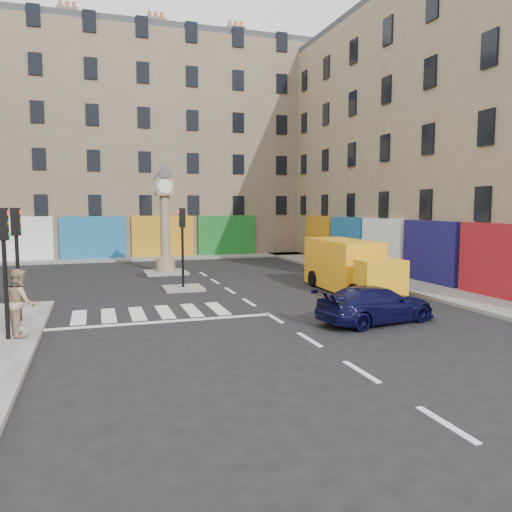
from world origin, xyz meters
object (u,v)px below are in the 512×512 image
clock_pillar (165,213)px  pedestrian_tan (20,302)px  yellow_van (349,267)px  traffic_light_left_near (4,252)px  traffic_light_left_far (17,246)px  navy_sedan (376,304)px  traffic_light_island (182,235)px

clock_pillar → pedestrian_tan: bearing=-114.0°
clock_pillar → yellow_van: (7.10, -8.91, -2.39)m
traffic_light_left_near → traffic_light_left_far: size_ratio=1.00×
traffic_light_left_near → yellow_van: 14.34m
traffic_light_left_far → clock_pillar: bearing=61.1°
pedestrian_tan → traffic_light_left_far: bearing=-8.2°
navy_sedan → yellow_van: 6.15m
traffic_light_left_far → clock_pillar: (6.30, 11.40, 0.93)m
navy_sedan → pedestrian_tan: size_ratio=2.19×
pedestrian_tan → clock_pillar: bearing=-40.5°
clock_pillar → pedestrian_tan: (-6.00, -13.47, -2.42)m
traffic_light_left_far → pedestrian_tan: size_ratio=1.89×
traffic_light_island → yellow_van: size_ratio=0.57×
traffic_light_left_near → clock_pillar: (6.30, 13.80, 0.93)m
traffic_light_left_near → traffic_light_island: size_ratio=1.00×
traffic_light_island → yellow_van: traffic_light_island is taller
traffic_light_left_near → traffic_light_island: traffic_light_left_near is taller
navy_sedan → traffic_light_island: bearing=19.9°
yellow_van → pedestrian_tan: yellow_van is taller
clock_pillar → navy_sedan: 15.78m
traffic_light_left_far → yellow_van: 13.71m
yellow_van → pedestrian_tan: (-13.10, -4.55, -0.03)m
traffic_light_island → clock_pillar: bearing=90.0°
traffic_light_left_far → traffic_light_island: (6.30, 5.40, -0.03)m
traffic_light_left_near → pedestrian_tan: 1.56m
traffic_light_left_far → clock_pillar: size_ratio=0.61×
traffic_light_left_far → traffic_light_island: 8.30m
traffic_light_left_far → pedestrian_tan: (0.30, -2.07, -1.49)m
traffic_light_island → yellow_van: 7.81m
clock_pillar → pedestrian_tan: clock_pillar is taller
navy_sedan → pedestrian_tan: (-11.02, 1.21, 0.51)m
traffic_light_left_near → traffic_light_left_far: (0.00, 2.40, 0.00)m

